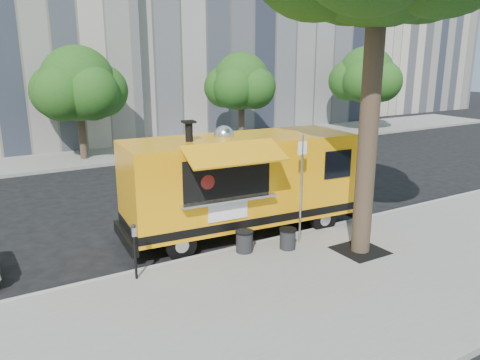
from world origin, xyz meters
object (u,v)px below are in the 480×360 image
Objects in this scene: far_tree_b at (78,84)px; far_tree_c at (241,81)px; food_truck at (240,182)px; parking_meter at (135,245)px; trash_bin_right at (288,238)px; far_tree_d at (366,75)px; trash_bin_left at (244,241)px; sign_post at (301,183)px.

far_tree_b is 9.01m from far_tree_c.
food_truck is at bearing -82.43° from far_tree_b.
parking_meter is 2.42× the size of trash_bin_right.
far_tree_b is 0.77× the size of food_truck.
far_tree_b is 1.06× the size of far_tree_c.
far_tree_d is at bearing 1.15° from far_tree_c.
trash_bin_right is at bearing -139.86° from far_tree_d.
far_tree_d is 0.79× the size of food_truck.
far_tree_b is 14.48m from parking_meter.
far_tree_c is 16.23m from trash_bin_left.
sign_post is 5.43× the size of trash_bin_right.
far_tree_c is 17.82m from parking_meter.
far_tree_b is 9.63× the size of trash_bin_left.
far_tree_b is 9.95× the size of trash_bin_right.
trash_bin_right is (4.04, -0.36, -0.53)m from parking_meter.
trash_bin_left is (-8.06, -13.70, -3.26)m from far_tree_c.
trash_bin_left is (-0.73, -1.47, -1.16)m from food_truck.
far_tree_b reaches higher than sign_post.
trash_bin_right is (-16.96, -14.31, -3.44)m from far_tree_d.
far_tree_d reaches higher than far_tree_b.
far_tree_c is at bearing 63.47° from food_truck.
sign_post is 1.95m from food_truck.
far_tree_d is at bearing 37.58° from trash_bin_left.
far_tree_d is 21.79m from sign_post.
parking_meter is (-11.00, -13.75, -2.74)m from far_tree_c.
far_tree_b is at bearing 93.83° from trash_bin_left.
parking_meter is 4.09m from trash_bin_right.
parking_meter is 0.19× the size of food_truck.
far_tree_d is 10.22× the size of trash_bin_right.
far_tree_b reaches higher than parking_meter.
sign_post reaches higher than trash_bin_left.
trash_bin_left is (2.94, 0.05, -0.53)m from parking_meter.
parking_meter is at bearing -146.40° from far_tree_d.
parking_meter is at bearing 174.98° from trash_bin_right.
far_tree_b is 19.00m from far_tree_d.
trash_bin_right is (2.04, -14.41, -3.39)m from far_tree_b.
sign_post is 1.50m from trash_bin_right.
sign_post is 2.25× the size of parking_meter.
far_tree_d is (10.00, 0.20, 0.17)m from far_tree_c.
far_tree_b is 14.61m from sign_post.
sign_post is 0.42× the size of food_truck.
far_tree_d reaches higher than parking_meter.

